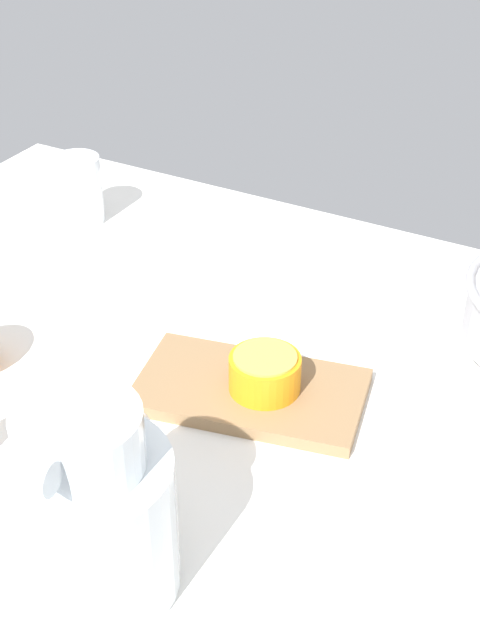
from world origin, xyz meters
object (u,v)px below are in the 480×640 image
object	(u,v)px
juice_pitcher	(91,522)
second_glass	(79,194)
orange_half_0	(265,372)
cutting_board	(250,391)

from	to	relation	value
juice_pitcher	second_glass	size ratio (longest dim) A/B	1.92
juice_pitcher	orange_half_0	size ratio (longest dim) A/B	2.47
orange_half_0	cutting_board	bearing A→B (deg)	-168.14
juice_pitcher	orange_half_0	xyz separation A→B (cm)	(1.41, 29.51, -3.48)
second_glass	orange_half_0	bearing A→B (deg)	-29.45
juice_pitcher	cutting_board	world-z (taller)	juice_pitcher
juice_pitcher	cutting_board	xyz separation A→B (cm)	(-0.23, 29.16, -6.46)
orange_half_0	second_glass	bearing A→B (deg)	150.55
second_glass	orange_half_0	size ratio (longest dim) A/B	1.29
cutting_board	orange_half_0	xyz separation A→B (cm)	(1.64, 0.34, 2.97)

